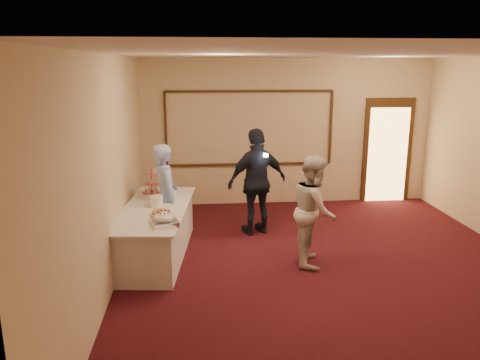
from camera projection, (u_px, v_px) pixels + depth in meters
name	position (u px, v px, depth m)	size (l,w,h in m)	color
floor	(331.00, 271.00, 6.66)	(7.00, 7.00, 0.00)	black
room_walls	(339.00, 130.00, 6.17)	(6.04, 7.04, 3.02)	beige
wall_molding	(249.00, 128.00, 9.56)	(3.45, 0.04, 1.55)	#31200E
doorway	(387.00, 151.00, 9.93)	(1.05, 0.07, 2.20)	#31200E
buffet_table	(156.00, 231.00, 7.14)	(1.20, 2.54, 0.77)	silver
pavlova_tray	(164.00, 219.00, 6.30)	(0.42, 0.49, 0.17)	silver
cupcake_stand	(152.00, 184.00, 7.81)	(0.31, 0.31, 0.45)	#C94861
plate_stack_a	(157.00, 201.00, 7.09)	(0.20, 0.20, 0.17)	white
plate_stack_b	(171.00, 195.00, 7.44)	(0.18, 0.18, 0.15)	white
tart	(160.00, 213.00, 6.72)	(0.27, 0.27, 0.06)	white
man	(166.00, 196.00, 7.44)	(0.61, 0.40, 1.67)	#8EAAED
woman	(314.00, 210.00, 6.80)	(0.78, 0.61, 1.61)	beige
guest	(257.00, 182.00, 7.99)	(1.08, 0.45, 1.84)	black
camera_flash	(266.00, 155.00, 7.65)	(0.07, 0.04, 0.05)	white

